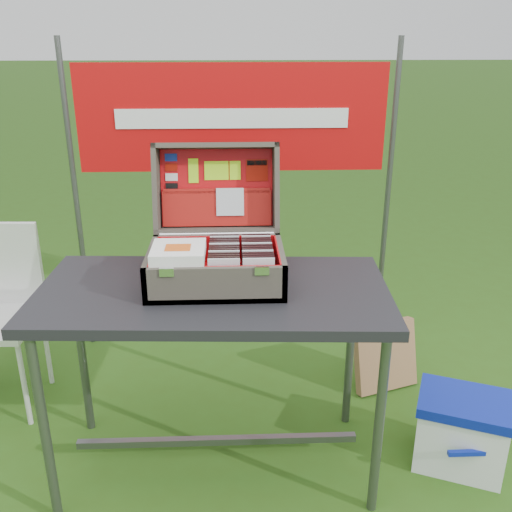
{
  "coord_description": "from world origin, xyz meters",
  "views": [
    {
      "loc": [
        0.0,
        -1.91,
        1.71
      ],
      "look_at": [
        0.08,
        0.1,
        0.92
      ],
      "focal_mm": 40.0,
      "sensor_mm": 36.0,
      "label": 1
    }
  ],
  "objects_px": {
    "table": "(216,382)",
    "suitcase": "(215,219)",
    "cooler": "(461,431)",
    "cardboard_box": "(385,356)"
  },
  "relations": [
    {
      "from": "cooler",
      "to": "cardboard_box",
      "type": "bearing_deg",
      "value": 129.26
    },
    {
      "from": "table",
      "to": "cooler",
      "type": "distance_m",
      "value": 1.05
    },
    {
      "from": "table",
      "to": "cooler",
      "type": "height_order",
      "value": "table"
    },
    {
      "from": "table",
      "to": "suitcase",
      "type": "relative_size",
      "value": 2.51
    },
    {
      "from": "suitcase",
      "to": "cardboard_box",
      "type": "relative_size",
      "value": 1.49
    },
    {
      "from": "cooler",
      "to": "suitcase",
      "type": "bearing_deg",
      "value": -165.02
    },
    {
      "from": "suitcase",
      "to": "cardboard_box",
      "type": "bearing_deg",
      "value": 28.13
    },
    {
      "from": "table",
      "to": "cardboard_box",
      "type": "xyz_separation_m",
      "value": [
        0.84,
        0.55,
        -0.23
      ]
    },
    {
      "from": "table",
      "to": "cardboard_box",
      "type": "bearing_deg",
      "value": 35.83
    },
    {
      "from": "cooler",
      "to": "table",
      "type": "bearing_deg",
      "value": -159.15
    }
  ]
}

